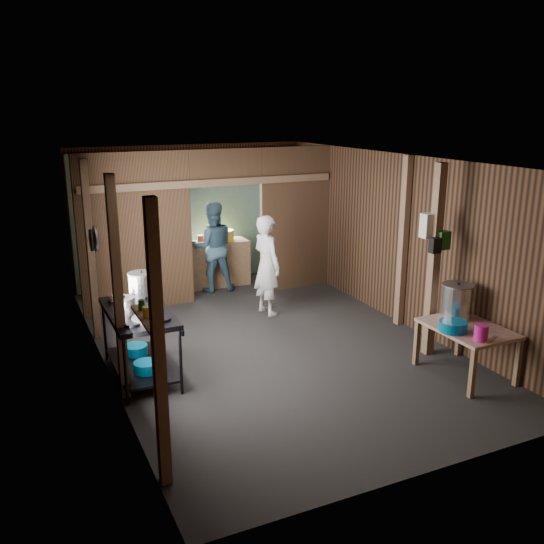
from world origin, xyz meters
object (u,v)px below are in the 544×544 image
pink_bucket (481,333)px  stock_pot (457,302)px  prep_table (465,351)px  yellow_tub (224,235)px  cook (267,265)px  gas_range (140,344)px  stove_pot_large (141,285)px

pink_bucket → stock_pot: bearing=69.6°
prep_table → yellow_tub: yellow_tub is taller
prep_table → stock_pot: bearing=74.8°
cook → pink_bucket: bearing=-172.9°
stock_pot → pink_bucket: (-0.27, -0.72, -0.12)m
prep_table → yellow_tub: (-1.35, 4.98, 0.63)m
gas_range → stove_pot_large: size_ratio=4.28×
prep_table → cook: bearing=112.5°
stove_pot_large → cook: bearing=23.1°
prep_table → stove_pot_large: (-3.54, 2.20, 0.71)m
stove_pot_large → prep_table: bearing=-31.9°
gas_range → yellow_tub: 4.09m
yellow_tub → cook: cook is taller
prep_table → cook: cook is taller
stove_pot_large → gas_range: bearing=-107.9°
yellow_tub → gas_range: bearing=-125.5°
gas_range → stove_pot_large: (0.17, 0.52, 0.59)m
pink_bucket → yellow_tub: bearing=102.3°
cook → prep_table: bearing=-168.0°
stock_pot → yellow_tub: size_ratio=1.31×
gas_range → pink_bucket: 4.11m
gas_range → cook: size_ratio=0.91×
yellow_tub → cook: 1.83m
pink_bucket → cook: cook is taller
prep_table → stock_pot: 0.63m
gas_range → yellow_tub: size_ratio=4.13×
stock_pot → cook: 3.16m
gas_range → cook: cook is taller
pink_bucket → gas_range: bearing=149.5°
prep_table → stove_pot_large: stove_pot_large is taller
cook → stove_pot_large: bearing=102.7°
stove_pot_large → pink_bucket: stove_pot_large is taller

